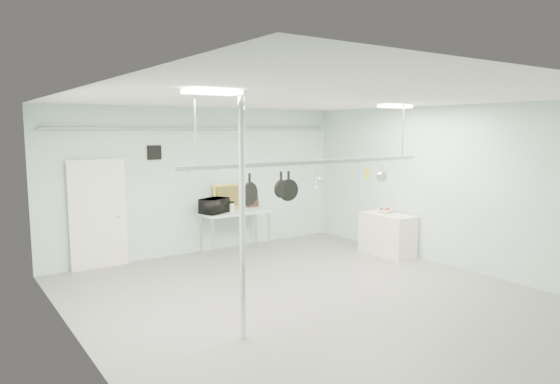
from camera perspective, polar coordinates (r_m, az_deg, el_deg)
floor at (r=8.22m, az=4.04°, el=-12.24°), size 8.00×8.00×0.00m
ceiling at (r=7.76m, az=4.26°, el=10.54°), size 7.00×8.00×0.02m
back_wall at (r=11.19m, az=-8.84°, el=1.32°), size 7.00×0.02×3.20m
right_wall at (r=10.38m, az=19.28°, el=0.53°), size 0.02×8.00×3.20m
door at (r=10.42m, az=-20.09°, el=-2.53°), size 1.10×0.10×2.20m
wall_vent at (r=10.69m, az=-14.17°, el=4.40°), size 0.30×0.04×0.30m
conduit_pipe at (r=11.05m, az=-8.75°, el=7.22°), size 6.60×0.07×0.07m
chrome_pole at (r=6.39m, az=-4.34°, el=-3.07°), size 0.08×0.08×3.20m
prep_table at (r=11.23m, az=-5.13°, el=-2.56°), size 1.60×0.70×0.91m
side_cabinet at (r=11.18m, az=12.16°, el=-4.74°), size 0.60×1.20×0.90m
pot_rack at (r=8.13m, az=3.95°, el=3.62°), size 4.80×0.06×1.00m
light_panel_left at (r=5.88m, az=-7.75°, el=11.26°), size 0.65×0.30×0.05m
light_panel_right at (r=9.85m, az=13.02°, el=9.51°), size 0.65×0.30×0.05m
microwave at (r=10.96m, az=-7.52°, el=-1.57°), size 0.71×0.61×0.33m
coffee_canister at (r=11.19m, az=-5.62°, el=-1.74°), size 0.18×0.18×0.19m
painting_large at (r=11.44m, az=-5.86°, el=-0.55°), size 0.78×0.14×0.58m
painting_small at (r=11.78m, az=-3.14°, el=-1.10°), size 0.30×0.09×0.25m
fruit_bowl at (r=11.23m, az=11.89°, el=-2.12°), size 0.41×0.41×0.08m
skillet_left at (r=7.45m, az=-3.50°, el=0.26°), size 0.36×0.17×0.50m
skillet_mid at (r=7.76m, az=0.11°, el=0.91°), size 0.29×0.11×0.40m
skillet_right at (r=7.85m, az=0.98°, el=0.72°), size 0.35×0.10×0.47m
whisk at (r=8.19m, az=4.22°, el=1.36°), size 0.23×0.23×0.36m
grater at (r=8.94m, az=9.91°, el=2.16°), size 0.10×0.06×0.24m
saucepan at (r=9.21m, az=11.57°, el=2.07°), size 0.19×0.12×0.31m
fruit_cluster at (r=11.23m, az=11.90°, el=-1.92°), size 0.24×0.24×0.09m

